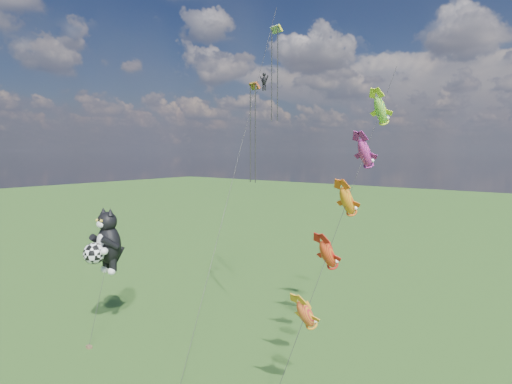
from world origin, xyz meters
The scene contains 4 objects.
ground centered at (0.00, 0.00, 0.00)m, with size 300.00×300.00×0.00m, color #194210.
cat_kite_rig centered at (-1.31, 0.79, 7.40)m, with size 2.75×4.11×10.11m.
fish_windsock_rig centered at (16.95, 5.51, 11.49)m, with size 1.09×15.96×20.51m.
parafoil_rig centered at (7.66, 9.38, 19.35)m, with size 5.63×16.86×26.28m.
Camera 1 is at (28.27, -17.96, 14.55)m, focal length 30.00 mm.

